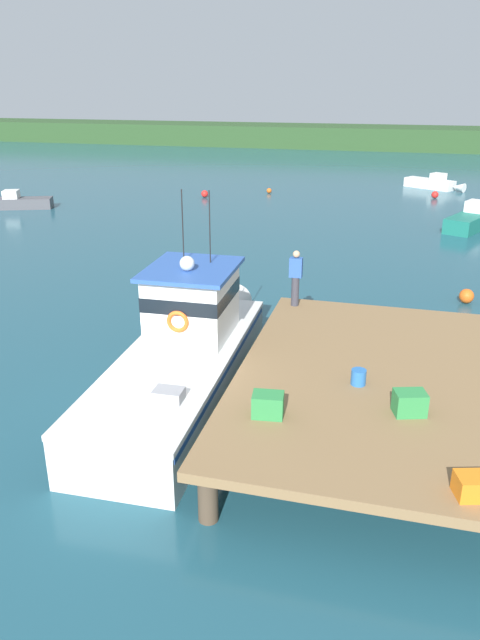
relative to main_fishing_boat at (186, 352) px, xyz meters
name	(u,v)px	position (x,y,z in m)	size (l,w,h in m)	color
ground_plane	(174,395)	(-0.19, -0.48, -1.01)	(200.00, 200.00, 0.00)	#1E4C5B
dock	(375,380)	(4.61, -0.48, 0.07)	(6.00, 9.00, 1.20)	#4C3D2D
main_fishing_boat	(186,352)	(0.00, 0.00, 0.00)	(2.74, 9.84, 4.80)	silver
crate_single_by_cleat	(268,405)	(2.68, -2.80, 0.43)	(0.60, 0.44, 0.46)	#2D8442
crate_single_far	(475,486)	(6.32, -4.37, 0.38)	(0.60, 0.44, 0.37)	orange
crate_stack_mid_dock	(410,403)	(5.33, -2.03, 0.43)	(0.60, 0.44, 0.47)	#2D8442
bait_bucket	(359,377)	(4.28, -1.04, 0.36)	(0.32, 0.32, 0.34)	#2866B2
deckhand_by_the_boat	(296,277)	(2.12, 3.45, 1.05)	(0.36, 0.22, 1.63)	#383842
moored_boat_near_channel	(17,202)	(-17.73, 19.29, -0.62)	(4.40, 2.31, 1.11)	#4C4C51
moored_boat_far_left	(434,183)	(7.10, 33.33, -0.62)	(4.26, 3.11, 1.14)	white
moored_boat_outer_mooring	(474,219)	(8.71, 20.93, -0.54)	(3.22, 5.26, 1.35)	#196B5B
mooring_buoy_inshore	(269,191)	(-4.01, 28.52, -0.84)	(0.34, 0.34, 0.34)	#EA5B19
mooring_buoy_channel_marker	(435,195)	(7.07, 29.39, -0.77)	(0.46, 0.46, 0.46)	red
mooring_buoy_spare_mooring	(467,296)	(7.37, 8.44, -0.75)	(0.51, 0.51, 0.51)	#EA5B19
mooring_buoy_outer	(205,194)	(-7.84, 25.83, -0.77)	(0.46, 0.46, 0.46)	red
far_shoreline	(361,137)	(-0.19, 61.52, 0.19)	(120.00, 8.00, 2.40)	#284723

